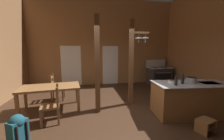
{
  "coord_description": "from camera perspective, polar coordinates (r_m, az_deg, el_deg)",
  "views": [
    {
      "loc": [
        -0.87,
        -3.57,
        1.81
      ],
      "look_at": [
        -0.08,
        0.77,
        1.19
      ],
      "focal_mm": 22.17,
      "sensor_mm": 36.0,
      "label": 1
    }
  ],
  "objects": [
    {
      "name": "glazed_door_back_left",
      "position": [
        7.42,
        -16.47,
        1.62
      ],
      "size": [
        1.0,
        0.01,
        2.05
      ],
      "primitive_type": "cube",
      "color": "white",
      "rests_on": "ground_plane"
    },
    {
      "name": "support_post_center",
      "position": [
        4.03,
        -6.08,
        2.15
      ],
      "size": [
        0.14,
        0.14,
        2.81
      ],
      "color": "brown",
      "rests_on": "ground_plane"
    },
    {
      "name": "wall_back",
      "position": [
        7.47,
        -3.66,
        11.21
      ],
      "size": [
        8.25,
        0.14,
        4.46
      ],
      "primitive_type": "cube",
      "color": "#93663F",
      "rests_on": "ground_plane"
    },
    {
      "name": "stove_range",
      "position": [
        7.78,
        18.71,
        -2.23
      ],
      "size": [
        1.18,
        0.87,
        1.32
      ],
      "color": "#303030",
      "rests_on": "ground_plane"
    },
    {
      "name": "stockpot_on_counter",
      "position": [
        4.42,
        29.8,
        -3.67
      ],
      "size": [
        0.33,
        0.26,
        0.17
      ],
      "color": "#A8AAB2",
      "rests_on": "kitchen_island"
    },
    {
      "name": "kitchen_island",
      "position": [
        4.61,
        30.14,
        -10.21
      ],
      "size": [
        2.24,
        1.16,
        0.91
      ],
      "color": "brown",
      "rests_on": "ground_plane"
    },
    {
      "name": "mixing_bowl_on_counter",
      "position": [
        4.28,
        23.4,
        -4.3
      ],
      "size": [
        0.2,
        0.2,
        0.07
      ],
      "color": "silver",
      "rests_on": "kitchen_island"
    },
    {
      "name": "step_stool",
      "position": [
        3.91,
        34.11,
        -18.13
      ],
      "size": [
        0.43,
        0.37,
        0.3
      ],
      "color": "brown",
      "rests_on": "ground_plane"
    },
    {
      "name": "bottle_short_on_counter",
      "position": [
        4.23,
        27.1,
        -3.54
      ],
      "size": [
        0.08,
        0.08,
        0.29
      ],
      "color": "#1E2328",
      "rests_on": "kitchen_island"
    },
    {
      "name": "glazed_panel_back_right",
      "position": [
        7.48,
        -0.68,
        2.0
      ],
      "size": [
        0.84,
        0.01,
        2.05
      ],
      "primitive_type": "cube",
      "color": "white",
      "rests_on": "ground_plane"
    },
    {
      "name": "ladderback_chair_near_window",
      "position": [
        3.88,
        -23.46,
        -13.22
      ],
      "size": [
        0.51,
        0.51,
        0.95
      ],
      "color": "brown",
      "rests_on": "ground_plane"
    },
    {
      "name": "ground_plane",
      "position": [
        4.12,
        3.2,
        -18.87
      ],
      "size": [
        8.25,
        8.34,
        0.1
      ],
      "primitive_type": "cube",
      "color": "#382316"
    },
    {
      "name": "dining_table",
      "position": [
        4.64,
        -23.99,
        -7.18
      ],
      "size": [
        1.8,
        1.1,
        0.74
      ],
      "color": "brown",
      "rests_on": "ground_plane"
    },
    {
      "name": "backpack",
      "position": [
        3.45,
        -34.39,
        -19.24
      ],
      "size": [
        0.38,
        0.39,
        0.6
      ],
      "color": "#194756",
      "rests_on": "ground_plane"
    },
    {
      "name": "bottle_tall_on_counter",
      "position": [
        3.98,
        24.85,
        -4.13
      ],
      "size": [
        0.08,
        0.08,
        0.28
      ],
      "color": "#1E2328",
      "rests_on": "kitchen_island"
    },
    {
      "name": "ladderback_chair_by_post",
      "position": [
        5.53,
        -22.0,
        -6.82
      ],
      "size": [
        0.46,
        0.46,
        0.95
      ],
      "color": "brown",
      "rests_on": "ground_plane"
    },
    {
      "name": "support_post_with_pot_rack",
      "position": [
        4.63,
        8.26,
        4.03
      ],
      "size": [
        0.64,
        0.25,
        2.81
      ],
      "color": "brown",
      "rests_on": "ground_plane"
    }
  ]
}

